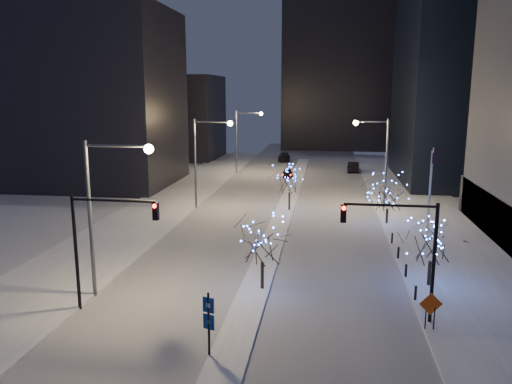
% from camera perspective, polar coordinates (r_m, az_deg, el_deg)
% --- Properties ---
extents(ground, '(160.00, 160.00, 0.00)m').
position_cam_1_polar(ground, '(29.63, -1.45, -14.39)').
color(ground, silver).
rests_on(ground, ground).
extents(road, '(20.00, 130.00, 0.02)m').
position_cam_1_polar(road, '(62.80, 3.92, -0.49)').
color(road, '#A9AEB8').
rests_on(road, ground).
extents(median, '(2.00, 80.00, 0.15)m').
position_cam_1_polar(median, '(57.91, 3.54, -1.44)').
color(median, white).
rests_on(median, ground).
extents(east_sidewalk, '(10.00, 90.00, 0.15)m').
position_cam_1_polar(east_sidewalk, '(49.16, 20.28, -4.46)').
color(east_sidewalk, white).
rests_on(east_sidewalk, ground).
extents(west_sidewalk, '(8.00, 90.00, 0.15)m').
position_cam_1_polar(west_sidewalk, '(51.49, -13.17, -3.34)').
color(west_sidewalk, white).
rests_on(west_sidewalk, ground).
extents(filler_west_near, '(22.00, 18.00, 24.00)m').
position_cam_1_polar(filler_west_near, '(73.86, -18.19, 10.12)').
color(filler_west_near, black).
rests_on(filler_west_near, ground).
extents(filler_west_far, '(18.00, 16.00, 16.00)m').
position_cam_1_polar(filler_west_far, '(101.15, -9.44, 8.43)').
color(filler_west_far, black).
rests_on(filler_west_far, ground).
extents(horizon_block, '(24.00, 14.00, 42.00)m').
position_cam_1_polar(horizon_block, '(118.59, 9.25, 15.13)').
color(horizon_block, black).
rests_on(horizon_block, ground).
extents(street_lamp_w_near, '(4.40, 0.56, 10.00)m').
position_cam_1_polar(street_lamp_w_near, '(31.99, -16.88, -0.63)').
color(street_lamp_w_near, '#595E66').
rests_on(street_lamp_w_near, ground).
extents(street_lamp_w_mid, '(4.40, 0.56, 10.00)m').
position_cam_1_polar(street_lamp_w_mid, '(55.35, -5.93, 4.68)').
color(street_lamp_w_mid, '#595E66').
rests_on(street_lamp_w_mid, ground).
extents(street_lamp_w_far, '(4.40, 0.56, 10.00)m').
position_cam_1_polar(street_lamp_w_far, '(79.71, -1.53, 6.76)').
color(street_lamp_w_far, '#595E66').
rests_on(street_lamp_w_far, ground).
extents(street_lamp_east, '(3.90, 0.56, 10.00)m').
position_cam_1_polar(street_lamp_east, '(56.93, 13.82, 4.55)').
color(street_lamp_east, '#595E66').
rests_on(street_lamp_east, ground).
extents(traffic_signal_west, '(5.26, 0.43, 7.00)m').
position_cam_1_polar(traffic_signal_west, '(30.43, -17.42, -4.64)').
color(traffic_signal_west, black).
rests_on(traffic_signal_west, ground).
extents(traffic_signal_east, '(5.26, 0.43, 7.00)m').
position_cam_1_polar(traffic_signal_east, '(28.81, 16.74, -5.49)').
color(traffic_signal_east, black).
rests_on(traffic_signal_east, ground).
extents(flagpoles, '(1.35, 2.60, 8.00)m').
position_cam_1_polar(flagpoles, '(45.16, 19.37, 0.41)').
color(flagpoles, silver).
rests_on(flagpoles, east_sidewalk).
extents(bollards, '(0.16, 12.16, 0.90)m').
position_cam_1_polar(bollards, '(38.73, 16.34, -7.59)').
color(bollards, black).
rests_on(bollards, east_sidewalk).
extents(car_near, '(1.85, 3.85, 1.27)m').
position_cam_1_polar(car_near, '(76.90, 3.63, 2.17)').
color(car_near, black).
rests_on(car_near, ground).
extents(car_mid, '(2.18, 5.13, 1.65)m').
position_cam_1_polar(car_mid, '(83.65, 11.08, 2.86)').
color(car_mid, black).
rests_on(car_mid, ground).
extents(car_far, '(2.49, 5.40, 1.53)m').
position_cam_1_polar(car_far, '(95.10, 3.24, 4.01)').
color(car_far, black).
rests_on(car_far, ground).
extents(holiday_tree_median_near, '(4.18, 4.18, 4.91)m').
position_cam_1_polar(holiday_tree_median_near, '(32.46, 0.73, -5.68)').
color(holiday_tree_median_near, black).
rests_on(holiday_tree_median_near, median).
extents(holiday_tree_median_far, '(4.43, 4.43, 5.01)m').
position_cam_1_polar(holiday_tree_median_far, '(54.37, 3.85, 1.38)').
color(holiday_tree_median_far, black).
rests_on(holiday_tree_median_far, median).
extents(holiday_tree_plaza_near, '(3.72, 3.72, 4.48)m').
position_cam_1_polar(holiday_tree_plaza_near, '(35.09, 19.41, -5.50)').
color(holiday_tree_plaza_near, black).
rests_on(holiday_tree_plaza_near, east_sidewalk).
extents(holiday_tree_plaza_far, '(5.42, 5.42, 4.86)m').
position_cam_1_polar(holiday_tree_plaza_far, '(50.45, 14.86, -0.16)').
color(holiday_tree_plaza_far, black).
rests_on(holiday_tree_plaza_far, east_sidewalk).
extents(wayfinding_sign, '(0.59, 0.27, 3.39)m').
position_cam_1_polar(wayfinding_sign, '(25.11, -5.43, -14.15)').
color(wayfinding_sign, black).
rests_on(wayfinding_sign, ground).
extents(construction_sign, '(1.27, 0.22, 2.10)m').
position_cam_1_polar(construction_sign, '(29.28, 19.33, -12.34)').
color(construction_sign, black).
rests_on(construction_sign, east_sidewalk).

